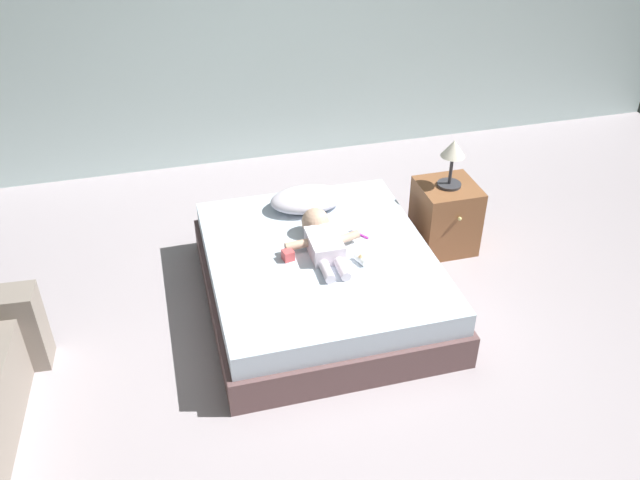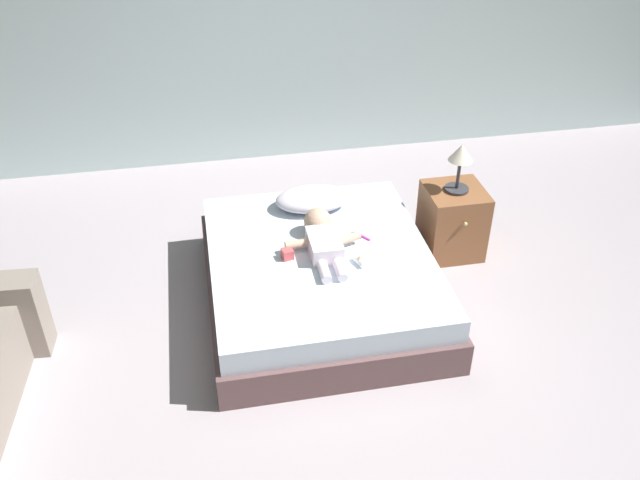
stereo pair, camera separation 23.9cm
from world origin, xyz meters
name	(u,v)px [view 2 (the right image)]	position (x,y,z in m)	size (l,w,h in m)	color
ground_plane	(356,381)	(0.00, 0.00, 0.00)	(8.00, 8.00, 0.00)	#A49AA0
wall_behind_bed	(277,0)	(0.00, 3.00, 1.40)	(8.00, 0.12, 2.80)	silver
bed	(320,277)	(-0.07, 0.77, 0.19)	(1.47, 1.71, 0.39)	brown
pillow	(313,199)	(-0.01, 1.33, 0.46)	(0.53, 0.33, 0.15)	silver
baby	(322,238)	(-0.04, 0.84, 0.46)	(0.50, 0.65, 0.19)	white
toothbrush	(361,235)	(0.24, 0.90, 0.40)	(0.09, 0.13, 0.02)	#BC30AB
nightstand	(452,221)	(0.99, 1.16, 0.26)	(0.41, 0.44, 0.52)	brown
lamp	(461,158)	(0.99, 1.16, 0.77)	(0.17, 0.17, 0.36)	#333338
toy_block	(287,254)	(-0.28, 0.75, 0.43)	(0.08, 0.08, 0.07)	#D74F51
baby_bottle	(360,261)	(0.15, 0.60, 0.42)	(0.08, 0.12, 0.07)	white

